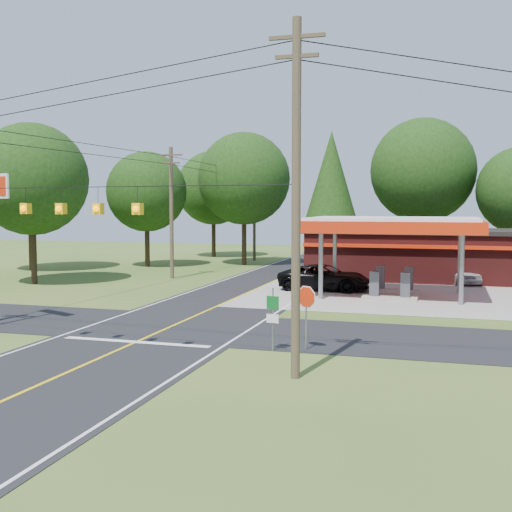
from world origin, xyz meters
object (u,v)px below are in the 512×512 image
(gas_canopy, at_px, (393,227))
(suv_car, at_px, (325,278))
(sedan_car, at_px, (462,273))
(octagonal_stop_sign, at_px, (306,302))

(gas_canopy, xyz_separation_m, suv_car, (-4.50, 1.50, -3.42))
(suv_car, relative_size, sedan_car, 1.33)
(suv_car, bearing_deg, octagonal_stop_sign, -170.00)
(suv_car, distance_m, octagonal_stop_sign, 17.72)
(octagonal_stop_sign, bearing_deg, suv_car, 98.12)
(gas_canopy, height_order, sedan_car, gas_canopy)
(gas_canopy, distance_m, suv_car, 5.85)
(suv_car, bearing_deg, gas_canopy, -106.55)
(sedan_car, xyz_separation_m, octagonal_stop_sign, (-6.28, -24.01, 1.13))
(gas_canopy, distance_m, octagonal_stop_sign, 16.31)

